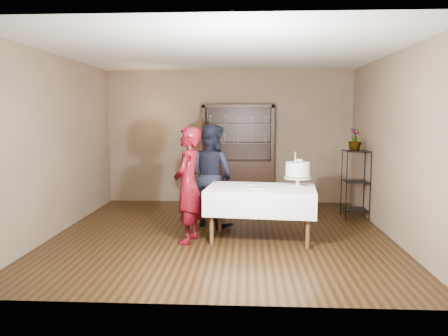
# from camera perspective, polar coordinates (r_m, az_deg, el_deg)

# --- Properties ---
(floor) EXTENTS (5.00, 5.00, 0.00)m
(floor) POSITION_cam_1_polar(r_m,az_deg,el_deg) (6.72, -0.31, -8.62)
(floor) COLOR black
(floor) RESTS_ON ground
(ceiling) EXTENTS (5.00, 5.00, 0.00)m
(ceiling) POSITION_cam_1_polar(r_m,az_deg,el_deg) (6.53, -0.32, 14.85)
(ceiling) COLOR silver
(ceiling) RESTS_ON back_wall
(back_wall) EXTENTS (5.00, 0.02, 2.70)m
(back_wall) POSITION_cam_1_polar(r_m,az_deg,el_deg) (8.98, 0.63, 4.06)
(back_wall) COLOR brown
(back_wall) RESTS_ON floor
(wall_left) EXTENTS (0.02, 5.00, 2.70)m
(wall_left) POSITION_cam_1_polar(r_m,az_deg,el_deg) (7.09, -20.96, 2.83)
(wall_left) COLOR brown
(wall_left) RESTS_ON floor
(wall_right) EXTENTS (0.02, 5.00, 2.70)m
(wall_right) POSITION_cam_1_polar(r_m,az_deg,el_deg) (6.81, 21.20, 2.67)
(wall_right) COLOR brown
(wall_right) RESTS_ON floor
(china_hutch) EXTENTS (1.40, 0.48, 2.00)m
(china_hutch) POSITION_cam_1_polar(r_m,az_deg,el_deg) (8.79, 1.85, -0.50)
(china_hutch) COLOR black
(china_hutch) RESTS_ON floor
(plant_etagere) EXTENTS (0.42, 0.42, 1.20)m
(plant_etagere) POSITION_cam_1_polar(r_m,az_deg,el_deg) (7.97, 16.81, -1.65)
(plant_etagere) COLOR black
(plant_etagere) RESTS_ON floor
(cake_table) EXTENTS (1.63, 1.10, 0.77)m
(cake_table) POSITION_cam_1_polar(r_m,az_deg,el_deg) (6.33, 4.84, -4.14)
(cake_table) COLOR white
(cake_table) RESTS_ON floor
(woman) EXTENTS (0.49, 0.66, 1.64)m
(woman) POSITION_cam_1_polar(r_m,az_deg,el_deg) (6.16, -4.71, -2.23)
(woman) COLOR #380507
(woman) RESTS_ON floor
(man) EXTENTS (1.02, 0.97, 1.66)m
(man) POSITION_cam_1_polar(r_m,az_deg,el_deg) (7.08, -1.69, -0.97)
(man) COLOR black
(man) RESTS_ON floor
(cake) EXTENTS (0.47, 0.47, 0.55)m
(cake) POSITION_cam_1_polar(r_m,az_deg,el_deg) (6.46, 9.62, -0.39)
(cake) COLOR white
(cake) RESTS_ON cake_table
(plate_near) EXTENTS (0.23, 0.23, 0.01)m
(plate_near) POSITION_cam_1_polar(r_m,az_deg,el_deg) (6.19, 4.37, -2.60)
(plate_near) COLOR white
(plate_near) RESTS_ON cake_table
(plate_far) EXTENTS (0.19, 0.19, 0.01)m
(plate_far) POSITION_cam_1_polar(r_m,az_deg,el_deg) (6.51, 3.63, -2.12)
(plate_far) COLOR white
(plate_far) RESTS_ON cake_table
(potted_plant) EXTENTS (0.30, 0.30, 0.39)m
(potted_plant) POSITION_cam_1_polar(r_m,az_deg,el_deg) (7.85, 16.72, 3.58)
(potted_plant) COLOR #436F35
(potted_plant) RESTS_ON plant_etagere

